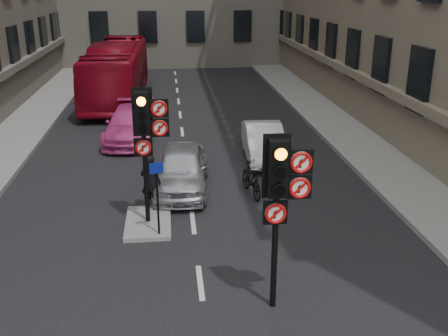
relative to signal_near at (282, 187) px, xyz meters
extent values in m
cube|color=gray|center=(5.71, 11.01, -2.50)|extent=(3.00, 50.00, 0.16)
cube|color=gray|center=(-2.69, 4.01, -2.52)|extent=(1.20, 2.00, 0.12)
cylinder|color=black|center=(-0.09, 0.01, -1.38)|extent=(0.12, 0.12, 2.40)
cube|color=black|center=(-0.09, 0.01, 0.37)|extent=(0.36, 0.28, 1.10)
cube|color=black|center=(-0.09, 0.14, 0.37)|extent=(0.52, 0.03, 1.25)
cylinder|color=orange|center=(-0.09, -0.24, 0.72)|extent=(0.22, 0.01, 0.22)
cylinder|color=black|center=(-0.09, -0.24, 0.37)|extent=(0.22, 0.01, 0.22)
cylinder|color=black|center=(-0.09, -0.24, 0.02)|extent=(0.22, 0.01, 0.22)
cube|color=black|center=(0.33, -0.01, 0.49)|extent=(0.47, 0.05, 0.47)
cylinder|color=white|center=(0.33, -0.05, 0.49)|extent=(0.41, 0.02, 0.41)
torus|color=#BF0C0A|center=(0.33, -0.07, 0.49)|extent=(0.41, 0.06, 0.41)
cube|color=#BF0C0A|center=(0.33, -0.07, 0.49)|extent=(0.25, 0.01, 0.25)
cube|color=black|center=(0.33, -0.01, -0.01)|extent=(0.47, 0.05, 0.47)
cylinder|color=white|center=(0.33, -0.05, -0.01)|extent=(0.41, 0.02, 0.41)
torus|color=#BF0C0A|center=(0.33, -0.07, -0.01)|extent=(0.41, 0.06, 0.41)
cube|color=#BF0C0A|center=(0.33, -0.07, -0.01)|extent=(0.25, 0.01, 0.25)
cube|color=black|center=(-0.11, -0.01, -0.51)|extent=(0.47, 0.05, 0.47)
cylinder|color=white|center=(-0.11, -0.05, -0.51)|extent=(0.41, 0.02, 0.41)
torus|color=#BF0C0A|center=(-0.11, -0.07, -0.51)|extent=(0.41, 0.06, 0.41)
cube|color=#BF0C0A|center=(-0.11, -0.07, -0.51)|extent=(0.25, 0.01, 0.25)
cylinder|color=black|center=(-2.69, 4.01, -1.26)|extent=(0.12, 0.12, 2.40)
cube|color=black|center=(-2.69, 4.01, 0.49)|extent=(0.36, 0.28, 1.10)
cube|color=black|center=(-2.69, 4.14, 0.49)|extent=(0.52, 0.03, 1.25)
cylinder|color=orange|center=(-2.69, 3.76, 0.84)|extent=(0.22, 0.02, 0.22)
cylinder|color=black|center=(-2.69, 3.76, 0.49)|extent=(0.22, 0.02, 0.22)
cylinder|color=black|center=(-2.69, 3.76, 0.14)|extent=(0.22, 0.02, 0.22)
cube|color=black|center=(-2.27, 3.99, 0.61)|extent=(0.47, 0.05, 0.47)
cylinder|color=white|center=(-2.27, 3.95, 0.61)|extent=(0.41, 0.02, 0.41)
torus|color=#BF0C0A|center=(-2.27, 3.93, 0.61)|extent=(0.41, 0.06, 0.41)
cube|color=#BF0C0A|center=(-2.27, 3.93, 0.61)|extent=(0.25, 0.02, 0.25)
cube|color=black|center=(-2.27, 3.99, 0.11)|extent=(0.47, 0.05, 0.47)
cylinder|color=white|center=(-2.27, 3.95, 0.11)|extent=(0.41, 0.02, 0.41)
torus|color=#BF0C0A|center=(-2.27, 3.93, 0.11)|extent=(0.41, 0.06, 0.41)
cube|color=#BF0C0A|center=(-2.27, 3.93, 0.11)|extent=(0.25, 0.02, 0.25)
cube|color=black|center=(-2.71, 3.99, -0.39)|extent=(0.47, 0.05, 0.47)
cylinder|color=white|center=(-2.71, 3.95, -0.39)|extent=(0.41, 0.02, 0.41)
torus|color=#BF0C0A|center=(-2.71, 3.93, -0.39)|extent=(0.41, 0.06, 0.41)
cube|color=#BF0C0A|center=(-2.71, 3.93, -0.39)|extent=(0.25, 0.02, 0.25)
imported|color=#AAACB2|center=(-1.70, 6.44, -1.90)|extent=(1.96, 4.12, 1.36)
imported|color=white|center=(1.37, 9.13, -1.95)|extent=(1.54, 3.89, 1.26)
imported|color=#D63F91|center=(-3.59, 12.01, -1.92)|extent=(2.15, 4.69, 1.33)
imported|color=maroon|center=(-4.71, 19.80, -1.05)|extent=(2.85, 11.08, 3.07)
imported|color=black|center=(0.38, 5.74, -2.07)|extent=(0.75, 1.75, 1.02)
imported|color=black|center=(-2.60, 5.01, -1.77)|extent=(0.68, 0.55, 1.63)
cylinder|color=black|center=(-2.39, 3.21, -1.52)|extent=(0.06, 0.06, 1.88)
cube|color=navy|center=(-2.39, 3.16, -0.67)|extent=(0.33, 0.12, 0.26)
camera|label=1|loc=(-2.03, -8.84, 3.63)|focal=42.00mm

